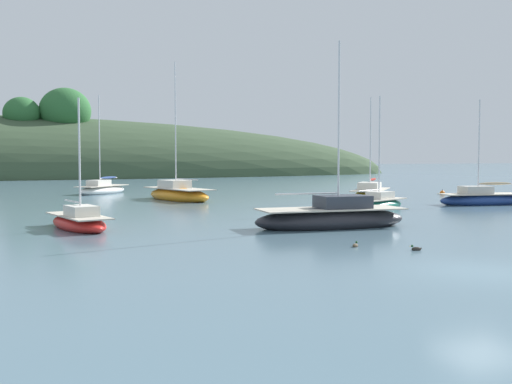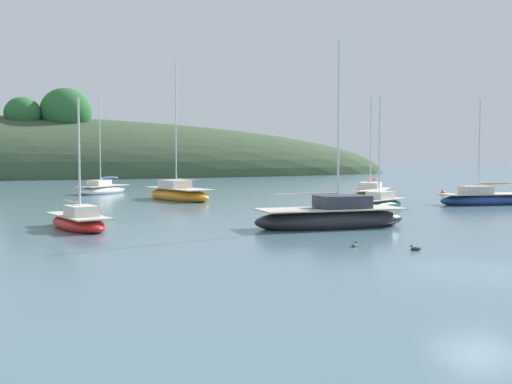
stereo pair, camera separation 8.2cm
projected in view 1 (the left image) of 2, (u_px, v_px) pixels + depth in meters
name	position (u px, v px, depth m)	size (l,w,h in m)	color
ground_plane	(481.00, 272.00, 18.03)	(400.00, 400.00, 0.00)	slate
sailboat_navy_dinghy	(102.00, 189.00, 54.61)	(5.46, 5.74, 8.82)	white
sailboat_white_near	(79.00, 222.00, 28.48)	(3.09, 5.51, 6.17)	red
sailboat_red_portside	(481.00, 199.00, 42.56)	(6.42, 2.86, 7.39)	navy
sailboat_teal_outer	(377.00, 204.00, 39.03)	(5.40, 3.95, 7.27)	#196B56
sailboat_orange_cutter	(332.00, 218.00, 29.12)	(7.54, 2.71, 8.96)	#232328
sailboat_blue_center	(371.00, 194.00, 47.05)	(5.97, 6.62, 7.95)	gold
sailboat_yellow_far	(178.00, 194.00, 46.92)	(4.76, 7.90, 10.68)	orange
mooring_buoy_inner	(442.00, 193.00, 53.48)	(0.44, 0.44, 0.54)	orange
duck_straggler	(355.00, 245.00, 22.92)	(0.37, 0.36, 0.24)	brown
duck_trailing	(416.00, 249.00, 22.07)	(0.42, 0.28, 0.24)	#2D2823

